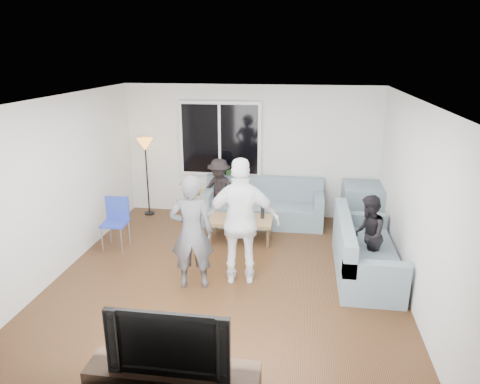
% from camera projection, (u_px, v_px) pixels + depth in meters
% --- Properties ---
extents(floor, '(5.00, 5.50, 0.04)m').
position_uv_depth(floor, '(228.00, 279.00, 6.51)').
color(floor, '#56351C').
rests_on(floor, ground).
extents(ceiling, '(5.00, 5.50, 0.04)m').
position_uv_depth(ceiling, '(226.00, 98.00, 5.70)').
color(ceiling, white).
rests_on(ceiling, ground).
extents(wall_back, '(5.00, 0.04, 2.60)m').
position_uv_depth(wall_back, '(251.00, 152.00, 8.72)').
color(wall_back, silver).
rests_on(wall_back, ground).
extents(wall_front, '(5.00, 0.04, 2.60)m').
position_uv_depth(wall_front, '(167.00, 301.00, 3.50)').
color(wall_front, silver).
rests_on(wall_front, ground).
extents(wall_left, '(0.04, 5.50, 2.60)m').
position_uv_depth(wall_left, '(58.00, 187.00, 6.45)').
color(wall_left, silver).
rests_on(wall_left, ground).
extents(wall_right, '(0.04, 5.50, 2.60)m').
position_uv_depth(wall_right, '(416.00, 203.00, 5.76)').
color(wall_right, silver).
rests_on(wall_right, ground).
extents(window_frame, '(1.62, 0.06, 1.47)m').
position_uv_depth(window_frame, '(220.00, 139.00, 8.65)').
color(window_frame, white).
rests_on(window_frame, wall_back).
extents(window_glass, '(1.50, 0.02, 1.35)m').
position_uv_depth(window_glass, '(220.00, 139.00, 8.61)').
color(window_glass, black).
rests_on(window_glass, window_frame).
extents(window_mullion, '(0.05, 0.03, 1.35)m').
position_uv_depth(window_mullion, '(220.00, 140.00, 8.60)').
color(window_mullion, white).
rests_on(window_mullion, window_frame).
extents(radiator, '(1.30, 0.12, 0.62)m').
position_uv_depth(radiator, '(221.00, 199.00, 8.99)').
color(radiator, silver).
rests_on(radiator, floor).
extents(potted_plant, '(0.22, 0.19, 0.35)m').
position_uv_depth(potted_plant, '(227.00, 177.00, 8.79)').
color(potted_plant, '#2E5C25').
rests_on(potted_plant, radiator).
extents(vase, '(0.19, 0.19, 0.17)m').
position_uv_depth(vase, '(212.00, 181.00, 8.86)').
color(vase, silver).
rests_on(vase, radiator).
extents(sofa_back_section, '(2.30, 0.85, 0.85)m').
position_uv_depth(sofa_back_section, '(263.00, 202.00, 8.47)').
color(sofa_back_section, slate).
rests_on(sofa_back_section, floor).
extents(sofa_right_section, '(2.00, 0.85, 0.85)m').
position_uv_depth(sofa_right_section, '(366.00, 247.00, 6.53)').
color(sofa_right_section, slate).
rests_on(sofa_right_section, floor).
extents(sofa_corner, '(0.85, 0.85, 0.85)m').
position_uv_depth(sofa_corner, '(365.00, 207.00, 8.21)').
color(sofa_corner, slate).
rests_on(sofa_corner, floor).
extents(cushion_yellow, '(0.40, 0.34, 0.14)m').
position_uv_depth(cushion_yellow, '(201.00, 195.00, 8.59)').
color(cushion_yellow, gold).
rests_on(cushion_yellow, sofa_back_section).
extents(cushion_red, '(0.45, 0.42, 0.13)m').
position_uv_depth(cushion_red, '(229.00, 195.00, 8.59)').
color(cushion_red, maroon).
rests_on(cushion_red, sofa_back_section).
extents(coffee_table, '(1.11, 0.61, 0.40)m').
position_uv_depth(coffee_table, '(241.00, 229.00, 7.76)').
color(coffee_table, '#AC8253').
rests_on(coffee_table, floor).
extents(pitcher, '(0.17, 0.17, 0.17)m').
position_uv_depth(pitcher, '(239.00, 214.00, 7.69)').
color(pitcher, maroon).
rests_on(pitcher, coffee_table).
extents(side_chair, '(0.42, 0.42, 0.86)m').
position_uv_depth(side_chair, '(115.00, 224.00, 7.38)').
color(side_chair, '#263BA8').
rests_on(side_chair, floor).
extents(floor_lamp, '(0.32, 0.32, 1.56)m').
position_uv_depth(floor_lamp, '(147.00, 177.00, 8.83)').
color(floor_lamp, orange).
rests_on(floor_lamp, floor).
extents(player_left, '(0.66, 0.49, 1.64)m').
position_uv_depth(player_left, '(192.00, 232.00, 6.05)').
color(player_left, '#4C4C51').
rests_on(player_left, floor).
extents(player_right, '(1.12, 0.57, 1.84)m').
position_uv_depth(player_right, '(242.00, 222.00, 6.16)').
color(player_right, white).
rests_on(player_right, floor).
extents(spectator_right, '(0.53, 0.65, 1.22)m').
position_uv_depth(spectator_right, '(368.00, 236.00, 6.46)').
color(spectator_right, black).
rests_on(spectator_right, floor).
extents(spectator_back, '(0.90, 0.66, 1.24)m').
position_uv_depth(spectator_back, '(219.00, 190.00, 8.56)').
color(spectator_back, black).
rests_on(spectator_back, floor).
extents(television, '(1.12, 0.15, 0.64)m').
position_uv_depth(television, '(171.00, 337.00, 3.92)').
color(television, black).
rests_on(television, tv_console).
extents(bottle_b, '(0.08, 0.08, 0.24)m').
position_uv_depth(bottle_b, '(231.00, 214.00, 7.57)').
color(bottle_b, '#34981B').
rests_on(bottle_b, coffee_table).
extents(bottle_e, '(0.07, 0.07, 0.23)m').
position_uv_depth(bottle_e, '(263.00, 212.00, 7.68)').
color(bottle_e, black).
rests_on(bottle_e, coffee_table).
extents(bottle_d, '(0.07, 0.07, 0.23)m').
position_uv_depth(bottle_d, '(251.00, 215.00, 7.56)').
color(bottle_d, orange).
rests_on(bottle_d, coffee_table).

